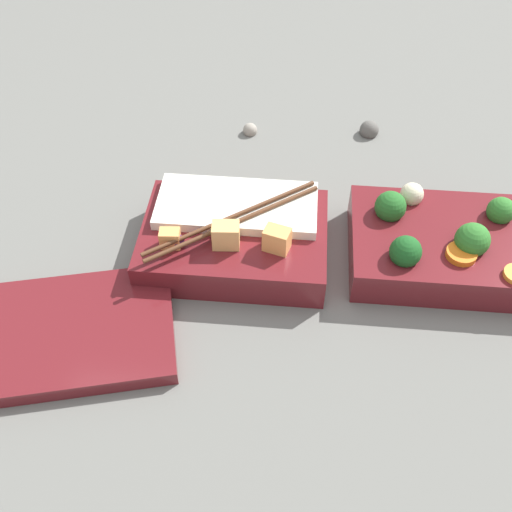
# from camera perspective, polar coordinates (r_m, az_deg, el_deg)

# --- Properties ---
(ground_plane) EXTENTS (3.00, 3.00, 0.00)m
(ground_plane) POSITION_cam_1_polar(r_m,az_deg,el_deg) (0.71, 8.64, -0.78)
(ground_plane) COLOR slate
(bento_tray_vegetable) EXTENTS (0.21, 0.15, 0.07)m
(bento_tray_vegetable) POSITION_cam_1_polar(r_m,az_deg,el_deg) (0.72, 17.30, 1.11)
(bento_tray_vegetable) COLOR maroon
(bento_tray_vegetable) RESTS_ON ground_plane
(bento_tray_rice) EXTENTS (0.21, 0.15, 0.07)m
(bento_tray_rice) POSITION_cam_1_polar(r_m,az_deg,el_deg) (0.70, -2.05, 1.89)
(bento_tray_rice) COLOR maroon
(bento_tray_rice) RESTS_ON ground_plane
(bento_lid) EXTENTS (0.24, 0.19, 0.02)m
(bento_lid) POSITION_cam_1_polar(r_m,az_deg,el_deg) (0.66, -16.97, -6.96)
(bento_lid) COLOR maroon
(bento_lid) RESTS_ON ground_plane
(pebble_1) EXTENTS (0.02, 0.02, 0.02)m
(pebble_1) POSITION_cam_1_polar(r_m,az_deg,el_deg) (0.89, -0.57, 11.90)
(pebble_1) COLOR gray
(pebble_1) RESTS_ON ground_plane
(pebble_2) EXTENTS (0.03, 0.03, 0.03)m
(pebble_2) POSITION_cam_1_polar(r_m,az_deg,el_deg) (0.91, 10.73, 11.71)
(pebble_2) COLOR #595651
(pebble_2) RESTS_ON ground_plane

